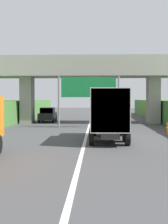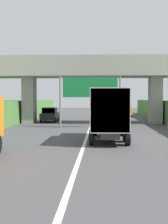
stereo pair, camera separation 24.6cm
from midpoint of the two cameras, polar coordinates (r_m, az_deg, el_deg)
lane_centre_stripe at (r=29.98m, az=1.16°, el=-3.04°), size 0.20×102.82×0.01m
overpass_bridge at (r=37.79m, az=1.51°, el=6.50°), size 40.00×4.80×7.42m
overhead_highway_sign at (r=31.80m, az=1.26°, el=3.74°), size 5.88×0.18×4.92m
truck_white at (r=22.24m, az=4.55°, el=0.05°), size 2.44×7.30×3.44m
car_black at (r=39.88m, az=-5.69°, el=-0.47°), size 1.86×4.10×1.72m
car_yellow at (r=51.03m, az=7.27°, el=0.14°), size 1.86×4.10×1.72m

